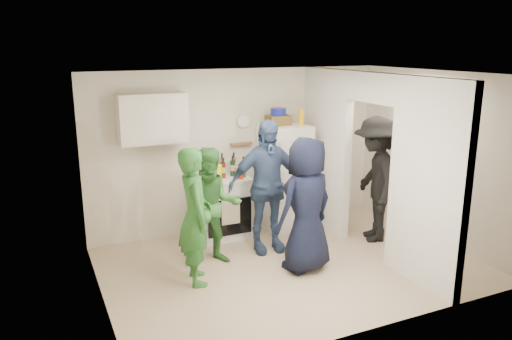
# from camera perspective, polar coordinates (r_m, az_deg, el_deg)

# --- Properties ---
(floor) EXTENTS (4.80, 4.80, 0.00)m
(floor) POSITION_cam_1_polar(r_m,az_deg,el_deg) (6.77, 3.97, -10.79)
(floor) COLOR tan
(floor) RESTS_ON ground
(wall_back) EXTENTS (4.80, 0.00, 4.80)m
(wall_back) POSITION_cam_1_polar(r_m,az_deg,el_deg) (7.84, -1.82, 2.36)
(wall_back) COLOR silver
(wall_back) RESTS_ON floor
(wall_front) EXTENTS (4.80, 0.00, 4.80)m
(wall_front) POSITION_cam_1_polar(r_m,az_deg,el_deg) (4.99, 13.61, -5.01)
(wall_front) COLOR silver
(wall_front) RESTS_ON floor
(wall_left) EXTENTS (0.00, 3.40, 3.40)m
(wall_left) POSITION_cam_1_polar(r_m,az_deg,el_deg) (5.64, -17.80, -3.07)
(wall_left) COLOR silver
(wall_left) RESTS_ON floor
(wall_right) EXTENTS (0.00, 3.40, 3.40)m
(wall_right) POSITION_cam_1_polar(r_m,az_deg,el_deg) (7.77, 19.89, 1.40)
(wall_right) COLOR silver
(wall_right) RESTS_ON floor
(ceiling) EXTENTS (4.80, 4.80, 0.00)m
(ceiling) POSITION_cam_1_polar(r_m,az_deg,el_deg) (6.15, 4.37, 10.83)
(ceiling) COLOR white
(ceiling) RESTS_ON wall_back
(partition_pier_back) EXTENTS (0.12, 1.20, 2.50)m
(partition_pier_back) POSITION_cam_1_polar(r_m,az_deg,el_deg) (7.87, 7.98, 2.28)
(partition_pier_back) COLOR silver
(partition_pier_back) RESTS_ON floor
(partition_pier_front) EXTENTS (0.12, 1.20, 2.50)m
(partition_pier_front) POSITION_cam_1_polar(r_m,az_deg,el_deg) (6.18, 18.97, -1.66)
(partition_pier_front) COLOR silver
(partition_pier_front) RESTS_ON floor
(partition_header) EXTENTS (0.12, 1.00, 0.40)m
(partition_header) POSITION_cam_1_polar(r_m,az_deg,el_deg) (6.82, 13.31, 9.14)
(partition_header) COLOR silver
(partition_header) RESTS_ON partition_pier_back
(stove) EXTENTS (0.78, 0.65, 0.93)m
(stove) POSITION_cam_1_polar(r_m,az_deg,el_deg) (7.59, -3.91, -4.22)
(stove) COLOR white
(stove) RESTS_ON floor
(upper_cabinet) EXTENTS (0.95, 0.34, 0.70)m
(upper_cabinet) POSITION_cam_1_polar(r_m,az_deg,el_deg) (7.14, -11.75, 5.80)
(upper_cabinet) COLOR silver
(upper_cabinet) RESTS_ON wall_back
(fridge) EXTENTS (0.68, 0.66, 1.65)m
(fridge) POSITION_cam_1_polar(r_m,az_deg,el_deg) (7.87, 3.29, -0.79)
(fridge) COLOR white
(fridge) RESTS_ON floor
(wicker_basket) EXTENTS (0.35, 0.25, 0.15)m
(wicker_basket) POSITION_cam_1_polar(r_m,az_deg,el_deg) (7.69, 2.55, 5.70)
(wicker_basket) COLOR brown
(wicker_basket) RESTS_ON fridge
(blue_bowl) EXTENTS (0.24, 0.24, 0.11)m
(blue_bowl) POSITION_cam_1_polar(r_m,az_deg,el_deg) (7.67, 2.56, 6.66)
(blue_bowl) COLOR navy
(blue_bowl) RESTS_ON wicker_basket
(yellow_cup_stack_top) EXTENTS (0.09, 0.09, 0.25)m
(yellow_cup_stack_top) POSITION_cam_1_polar(r_m,az_deg,el_deg) (7.70, 5.20, 6.05)
(yellow_cup_stack_top) COLOR yellow
(yellow_cup_stack_top) RESTS_ON fridge
(wall_clock) EXTENTS (0.22, 0.02, 0.22)m
(wall_clock) POSITION_cam_1_polar(r_m,az_deg,el_deg) (7.76, -1.45, 5.62)
(wall_clock) COLOR white
(wall_clock) RESTS_ON wall_back
(spice_shelf) EXTENTS (0.35, 0.08, 0.03)m
(spice_shelf) POSITION_cam_1_polar(r_m,az_deg,el_deg) (7.77, -1.69, 3.02)
(spice_shelf) COLOR olive
(spice_shelf) RESTS_ON wall_back
(nook_window) EXTENTS (0.03, 0.70, 0.80)m
(nook_window) POSITION_cam_1_polar(r_m,az_deg,el_deg) (7.82, 19.01, 4.55)
(nook_window) COLOR black
(nook_window) RESTS_ON wall_right
(nook_window_frame) EXTENTS (0.04, 0.76, 0.86)m
(nook_window_frame) POSITION_cam_1_polar(r_m,az_deg,el_deg) (7.81, 18.93, 4.54)
(nook_window_frame) COLOR white
(nook_window_frame) RESTS_ON wall_right
(nook_valance) EXTENTS (0.04, 0.82, 0.18)m
(nook_valance) POSITION_cam_1_polar(r_m,az_deg,el_deg) (7.75, 19.00, 7.08)
(nook_valance) COLOR white
(nook_valance) RESTS_ON wall_right
(yellow_cup_stack_stove) EXTENTS (0.09, 0.09, 0.25)m
(yellow_cup_stack_stove) POSITION_cam_1_polar(r_m,az_deg,el_deg) (7.18, -4.26, -0.38)
(yellow_cup_stack_stove) COLOR #EEFF15
(yellow_cup_stack_stove) RESTS_ON stove
(red_cup) EXTENTS (0.09, 0.09, 0.12)m
(red_cup) POSITION_cam_1_polar(r_m,az_deg,el_deg) (7.34, -1.82, -0.56)
(red_cup) COLOR red
(red_cup) RESTS_ON stove
(person_green_left) EXTENTS (0.48, 0.67, 1.69)m
(person_green_left) POSITION_cam_1_polar(r_m,az_deg,el_deg) (6.07, -6.98, -5.26)
(person_green_left) COLOR #2E692A
(person_green_left) RESTS_ON floor
(person_green_center) EXTENTS (0.88, 0.75, 1.58)m
(person_green_center) POSITION_cam_1_polar(r_m,az_deg,el_deg) (6.57, -5.00, -4.22)
(person_green_center) COLOR #3D833A
(person_green_center) RESTS_ON floor
(person_denim) EXTENTS (1.14, 0.56, 1.88)m
(person_denim) POSITION_cam_1_polar(r_m,az_deg,el_deg) (6.92, 1.17, -1.90)
(person_denim) COLOR #375279
(person_denim) RESTS_ON floor
(person_navy) EXTENTS (0.96, 0.75, 1.75)m
(person_navy) POSITION_cam_1_polar(r_m,az_deg,el_deg) (6.37, 5.77, -4.01)
(person_navy) COLOR black
(person_navy) RESTS_ON floor
(person_nook) EXTENTS (1.11, 1.38, 1.86)m
(person_nook) POSITION_cam_1_polar(r_m,az_deg,el_deg) (7.53, 13.47, -1.04)
(person_nook) COLOR black
(person_nook) RESTS_ON floor
(bottle_a) EXTENTS (0.07, 0.07, 0.31)m
(bottle_a) POSITION_cam_1_polar(r_m,az_deg,el_deg) (7.43, -6.31, 0.30)
(bottle_a) COLOR brown
(bottle_a) RESTS_ON stove
(bottle_b) EXTENTS (0.07, 0.07, 0.28)m
(bottle_b) POSITION_cam_1_polar(r_m,az_deg,el_deg) (7.28, -4.98, -0.07)
(bottle_b) COLOR #153F24
(bottle_b) RESTS_ON stove
(bottle_c) EXTENTS (0.08, 0.08, 0.26)m
(bottle_c) POSITION_cam_1_polar(r_m,az_deg,el_deg) (7.54, -5.06, 0.35)
(bottle_c) COLOR silver
(bottle_c) RESTS_ON stove
(bottle_d) EXTENTS (0.06, 0.06, 0.30)m
(bottle_d) POSITION_cam_1_polar(r_m,az_deg,el_deg) (7.38, -3.73, 0.23)
(bottle_d) COLOR #5E2610
(bottle_d) RESTS_ON stove
(bottle_e) EXTENTS (0.08, 0.08, 0.32)m
(bottle_e) POSITION_cam_1_polar(r_m,az_deg,el_deg) (7.62, -3.90, 0.75)
(bottle_e) COLOR #9697A6
(bottle_e) RESTS_ON stove
(bottle_f) EXTENTS (0.08, 0.08, 0.31)m
(bottle_f) POSITION_cam_1_polar(r_m,az_deg,el_deg) (7.49, -2.68, 0.50)
(bottle_f) COLOR #123315
(bottle_f) RESTS_ON stove
(bottle_g) EXTENTS (0.08, 0.08, 0.32)m
(bottle_g) POSITION_cam_1_polar(r_m,az_deg,el_deg) (7.65, -2.55, 0.83)
(bottle_g) COLOR olive
(bottle_g) RESTS_ON stove
(bottle_h) EXTENTS (0.06, 0.06, 0.33)m
(bottle_h) POSITION_cam_1_polar(r_m,az_deg,el_deg) (7.22, -5.89, -0.04)
(bottle_h) COLOR silver
(bottle_h) RESTS_ON stove
(bottle_i) EXTENTS (0.08, 0.08, 0.28)m
(bottle_i) POSITION_cam_1_polar(r_m,az_deg,el_deg) (7.52, -3.82, 0.39)
(bottle_i) COLOR #56200E
(bottle_i) RESTS_ON stove
(bottle_j) EXTENTS (0.08, 0.08, 0.31)m
(bottle_j) POSITION_cam_1_polar(r_m,az_deg,el_deg) (7.44, -1.46, 0.40)
(bottle_j) COLOR #1D5626
(bottle_j) RESTS_ON stove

